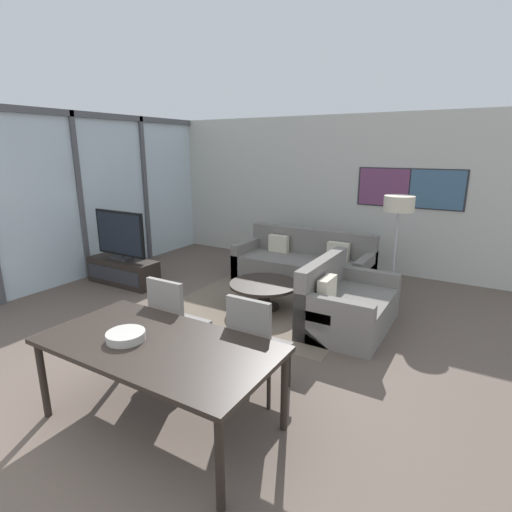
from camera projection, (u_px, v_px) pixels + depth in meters
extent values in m
plane|color=brown|center=(46.00, 456.00, 2.97)|extent=(24.00, 24.00, 0.00)
cube|color=silver|center=(333.00, 193.00, 7.53)|extent=(7.83, 0.06, 2.80)
cube|color=#2D2D33|center=(409.00, 188.00, 6.79)|extent=(1.76, 0.01, 0.67)
cube|color=#753D66|center=(384.00, 187.00, 6.99)|extent=(0.84, 0.02, 0.63)
cube|color=#426684|center=(437.00, 190.00, 6.57)|extent=(0.84, 0.02, 0.63)
cube|color=silver|center=(79.00, 198.00, 6.74)|extent=(0.02, 5.93, 2.80)
cube|color=#515156|center=(70.00, 113.00, 6.37)|extent=(0.07, 5.93, 0.10)
cube|color=#515156|center=(80.00, 198.00, 6.73)|extent=(0.07, 0.08, 2.80)
cube|color=#515156|center=(145.00, 190.00, 7.96)|extent=(0.07, 0.08, 2.80)
cube|color=#706051|center=(264.00, 307.00, 5.72)|extent=(2.54, 2.03, 0.01)
cube|color=black|center=(123.00, 271.00, 6.68)|extent=(1.28, 0.44, 0.43)
cube|color=#2D2D33|center=(113.00, 275.00, 6.50)|extent=(1.18, 0.01, 0.23)
cube|color=#2D2D33|center=(122.00, 258.00, 6.62)|extent=(0.36, 0.20, 0.05)
cube|color=#2D2D33|center=(122.00, 254.00, 6.61)|extent=(0.06, 0.03, 0.08)
cube|color=black|center=(120.00, 233.00, 6.51)|extent=(1.05, 0.04, 0.74)
cube|color=black|center=(119.00, 234.00, 6.50)|extent=(0.98, 0.01, 0.67)
cube|color=slate|center=(302.00, 270.00, 6.75)|extent=(2.28, 0.93, 0.42)
cube|color=slate|center=(311.00, 253.00, 7.01)|extent=(2.28, 0.16, 0.86)
cube|color=slate|center=(248.00, 257.00, 7.25)|extent=(0.14, 0.93, 0.60)
cube|color=slate|center=(365.00, 275.00, 6.20)|extent=(0.14, 0.93, 0.60)
cube|color=beige|center=(279.00, 244.00, 7.09)|extent=(0.36, 0.12, 0.30)
cube|color=beige|center=(338.00, 251.00, 6.55)|extent=(0.36, 0.12, 0.30)
cube|color=slate|center=(350.00, 312.00, 5.04)|extent=(0.93, 1.42, 0.42)
cube|color=slate|center=(322.00, 290.00, 5.18)|extent=(0.16, 1.42, 0.86)
cube|color=slate|center=(333.00, 324.00, 4.49)|extent=(0.93, 0.14, 0.60)
cube|color=slate|center=(365.00, 290.00, 5.55)|extent=(0.93, 0.14, 0.60)
cube|color=beige|center=(327.00, 289.00, 4.79)|extent=(0.12, 0.36, 0.30)
cylinder|color=black|center=(264.00, 307.00, 5.71)|extent=(0.44, 0.44, 0.03)
cylinder|color=black|center=(264.00, 297.00, 5.68)|extent=(0.18, 0.18, 0.33)
cylinder|color=black|center=(264.00, 284.00, 5.63)|extent=(0.97, 0.97, 0.04)
cube|color=black|center=(158.00, 345.00, 3.15)|extent=(1.93, 1.00, 0.04)
cylinder|color=black|center=(43.00, 380.00, 3.32)|extent=(0.06, 0.06, 0.69)
cylinder|color=black|center=(220.00, 464.00, 2.43)|extent=(0.06, 0.06, 0.69)
cylinder|color=black|center=(125.00, 338.00, 4.05)|extent=(0.06, 0.06, 0.69)
cylinder|color=black|center=(284.00, 391.00, 3.16)|extent=(0.06, 0.06, 0.69)
cube|color=gray|center=(181.00, 326.00, 4.12)|extent=(0.46, 0.46, 0.06)
cube|color=gray|center=(166.00, 306.00, 3.88)|extent=(0.42, 0.05, 0.53)
cylinder|color=black|center=(154.00, 350.00, 4.11)|extent=(0.04, 0.04, 0.40)
cylinder|color=black|center=(184.00, 360.00, 3.92)|extent=(0.04, 0.04, 0.40)
cylinder|color=black|center=(180.00, 335.00, 4.45)|extent=(0.04, 0.04, 0.40)
cylinder|color=black|center=(209.00, 343.00, 4.25)|extent=(0.04, 0.04, 0.40)
cube|color=gray|center=(260.00, 349.00, 3.65)|extent=(0.46, 0.46, 0.06)
cube|color=gray|center=(248.00, 328.00, 3.40)|extent=(0.42, 0.05, 0.53)
cylinder|color=black|center=(230.00, 376.00, 3.64)|extent=(0.04, 0.04, 0.40)
cylinder|color=black|center=(269.00, 389.00, 3.45)|extent=(0.04, 0.04, 0.40)
cylinder|color=black|center=(253.00, 357.00, 3.98)|extent=(0.04, 0.04, 0.40)
cylinder|color=black|center=(289.00, 368.00, 3.78)|extent=(0.04, 0.04, 0.40)
cylinder|color=#B7B2A8|center=(126.00, 336.00, 3.18)|extent=(0.31, 0.31, 0.07)
torus|color=#B7B2A8|center=(125.00, 333.00, 3.17)|extent=(0.31, 0.31, 0.02)
cylinder|color=#2D2D33|center=(390.00, 300.00, 5.99)|extent=(0.28, 0.28, 0.02)
cylinder|color=#B7B7BC|center=(394.00, 256.00, 5.82)|extent=(0.03, 0.03, 1.32)
cylinder|color=beige|center=(399.00, 204.00, 5.61)|extent=(0.42, 0.42, 0.22)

